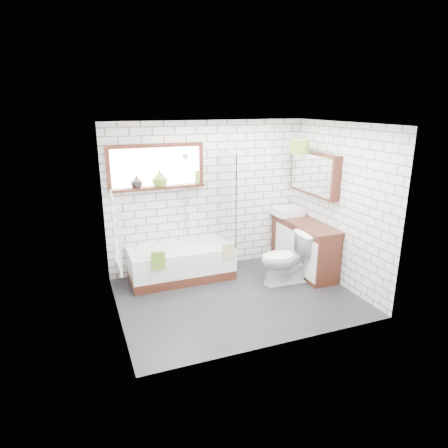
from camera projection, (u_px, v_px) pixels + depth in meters
name	position (u px, v px, depth m)	size (l,w,h in m)	color
floor	(237.00, 297.00, 5.93)	(3.40, 2.60, 0.01)	black
ceiling	(239.00, 123.00, 5.20)	(3.40, 2.60, 0.01)	white
wall_back	(207.00, 196.00, 6.73)	(3.40, 0.01, 2.50)	white
wall_front	(284.00, 246.00, 4.40)	(3.40, 0.01, 2.50)	white
wall_left	(112.00, 229.00, 4.97)	(0.01, 2.60, 2.50)	white
wall_right	(339.00, 205.00, 6.15)	(0.01, 2.60, 2.50)	white
window	(156.00, 167.00, 6.23)	(1.52, 0.16, 0.68)	#38170F
towel_radiator	(116.00, 233.00, 5.00)	(0.06, 0.52, 1.00)	white
mirror_cabinet	(314.00, 174.00, 6.54)	(0.16, 1.20, 0.70)	#38170F
shower_riser	(185.00, 193.00, 6.52)	(0.02, 0.02, 1.30)	silver
bathtub	(181.00, 263.00, 6.48)	(1.65, 0.73, 0.54)	white
shower_screen	(228.00, 198.00, 6.46)	(0.02, 0.72, 1.50)	white
towel_green	(158.00, 261.00, 5.93)	(0.20, 0.06, 0.28)	olive
towel_beige	(228.00, 251.00, 6.31)	(0.19, 0.05, 0.25)	tan
vanity	(304.00, 246.00, 6.79)	(0.48, 1.50, 0.86)	#38170F
basin	(287.00, 211.00, 7.05)	(0.47, 0.41, 0.14)	white
tap	(295.00, 207.00, 7.09)	(0.03, 0.03, 0.15)	silver
toilet	(286.00, 258.00, 6.29)	(0.81, 0.46, 0.83)	white
vase_olive	(160.00, 179.00, 6.27)	(0.25, 0.25, 0.26)	olive
vase_dark	(137.00, 183.00, 6.16)	(0.19, 0.19, 0.19)	black
bottle	(197.00, 178.00, 6.49)	(0.07, 0.07, 0.21)	olive
pendant	(299.00, 147.00, 6.29)	(0.30, 0.30, 0.22)	olive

